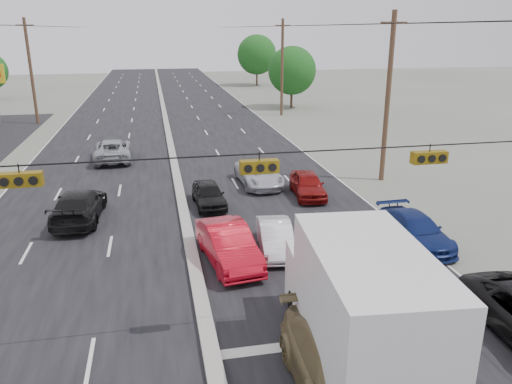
{
  "coord_description": "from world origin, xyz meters",
  "views": [
    {
      "loc": [
        -1.2,
        -12.64,
        8.96
      ],
      "look_at": [
        2.98,
        7.57,
        2.2
      ],
      "focal_mm": 35.0,
      "sensor_mm": 36.0,
      "label": 1
    }
  ],
  "objects_px": {
    "utility_pole_right_c": "(282,67)",
    "queue_car_c": "(259,174)",
    "box_truck": "(359,306)",
    "queue_car_a": "(209,195)",
    "queue_car_e": "(308,185)",
    "queue_car_b": "(275,238)",
    "oncoming_far": "(113,150)",
    "tree_right_mid": "(292,71)",
    "queue_car_d": "(415,231)",
    "tan_sedan": "(342,373)",
    "utility_pole_right_b": "(388,97)",
    "utility_pole_left_c": "(31,71)",
    "tree_right_far": "(257,55)",
    "red_sedan": "(228,245)",
    "oncoming_near": "(79,206)"
  },
  "relations": [
    {
      "from": "tree_right_far",
      "to": "utility_pole_left_c",
      "type": "bearing_deg",
      "value": -133.53
    },
    {
      "from": "queue_car_e",
      "to": "utility_pole_right_b",
      "type": "bearing_deg",
      "value": 27.0
    },
    {
      "from": "tan_sedan",
      "to": "queue_car_c",
      "type": "xyz_separation_m",
      "value": [
        1.78,
        18.35,
        -0.14
      ]
    },
    {
      "from": "utility_pole_left_c",
      "to": "queue_car_b",
      "type": "relative_size",
      "value": 2.61
    },
    {
      "from": "queue_car_c",
      "to": "box_truck",
      "type": "bearing_deg",
      "value": -95.7
    },
    {
      "from": "utility_pole_right_b",
      "to": "tan_sedan",
      "type": "height_order",
      "value": "utility_pole_right_b"
    },
    {
      "from": "box_truck",
      "to": "queue_car_c",
      "type": "xyz_separation_m",
      "value": [
        0.97,
        17.3,
        -1.32
      ]
    },
    {
      "from": "utility_pole_right_b",
      "to": "tree_right_mid",
      "type": "height_order",
      "value": "utility_pole_right_b"
    },
    {
      "from": "utility_pole_right_c",
      "to": "tree_right_far",
      "type": "xyz_separation_m",
      "value": [
        3.5,
        30.0,
        -0.15
      ]
    },
    {
      "from": "utility_pole_left_c",
      "to": "tree_right_mid",
      "type": "bearing_deg",
      "value": 10.3
    },
    {
      "from": "utility_pole_right_b",
      "to": "queue_car_d",
      "type": "bearing_deg",
      "value": -107.01
    },
    {
      "from": "box_truck",
      "to": "utility_pole_left_c",
      "type": "bearing_deg",
      "value": 116.29
    },
    {
      "from": "queue_car_a",
      "to": "queue_car_d",
      "type": "relative_size",
      "value": 0.82
    },
    {
      "from": "queue_car_e",
      "to": "tree_right_far",
      "type": "bearing_deg",
      "value": 86.28
    },
    {
      "from": "utility_pole_right_c",
      "to": "queue_car_a",
      "type": "distance_m",
      "value": 30.19
    },
    {
      "from": "queue_car_d",
      "to": "oncoming_near",
      "type": "height_order",
      "value": "oncoming_near"
    },
    {
      "from": "utility_pole_right_b",
      "to": "utility_pole_left_c",
      "type": "bearing_deg",
      "value": 135.0
    },
    {
      "from": "utility_pole_left_c",
      "to": "tan_sedan",
      "type": "bearing_deg",
      "value": -70.13
    },
    {
      "from": "red_sedan",
      "to": "oncoming_near",
      "type": "distance_m",
      "value": 8.87
    },
    {
      "from": "tan_sedan",
      "to": "queue_car_e",
      "type": "bearing_deg",
      "value": 76.38
    },
    {
      "from": "oncoming_far",
      "to": "utility_pole_right_b",
      "type": "bearing_deg",
      "value": 151.06
    },
    {
      "from": "utility_pole_left_c",
      "to": "tree_right_far",
      "type": "height_order",
      "value": "utility_pole_left_c"
    },
    {
      "from": "box_truck",
      "to": "queue_car_a",
      "type": "xyz_separation_m",
      "value": [
        -2.41,
        14.12,
        -1.35
      ]
    },
    {
      "from": "box_truck",
      "to": "queue_car_a",
      "type": "height_order",
      "value": "box_truck"
    },
    {
      "from": "tree_right_mid",
      "to": "tree_right_far",
      "type": "bearing_deg",
      "value": 87.71
    },
    {
      "from": "utility_pole_right_c",
      "to": "tan_sedan",
      "type": "relative_size",
      "value": 1.8
    },
    {
      "from": "utility_pole_left_c",
      "to": "box_truck",
      "type": "height_order",
      "value": "utility_pole_left_c"
    },
    {
      "from": "utility_pole_right_b",
      "to": "queue_car_d",
      "type": "height_order",
      "value": "utility_pole_right_b"
    },
    {
      "from": "tree_right_mid",
      "to": "box_truck",
      "type": "relative_size",
      "value": 0.91
    },
    {
      "from": "utility_pole_right_b",
      "to": "queue_car_e",
      "type": "height_order",
      "value": "utility_pole_right_b"
    },
    {
      "from": "tree_right_mid",
      "to": "queue_car_d",
      "type": "height_order",
      "value": "tree_right_mid"
    },
    {
      "from": "queue_car_c",
      "to": "queue_car_e",
      "type": "relative_size",
      "value": 1.2
    },
    {
      "from": "box_truck",
      "to": "queue_car_e",
      "type": "bearing_deg",
      "value": 82.7
    },
    {
      "from": "utility_pole_right_c",
      "to": "queue_car_b",
      "type": "height_order",
      "value": "utility_pole_right_c"
    },
    {
      "from": "queue_car_e",
      "to": "queue_car_a",
      "type": "bearing_deg",
      "value": -169.5
    },
    {
      "from": "utility_pole_right_c",
      "to": "red_sedan",
      "type": "height_order",
      "value": "utility_pole_right_c"
    },
    {
      "from": "queue_car_b",
      "to": "oncoming_far",
      "type": "distance_m",
      "value": 18.96
    },
    {
      "from": "tree_right_far",
      "to": "box_truck",
      "type": "distance_m",
      "value": 72.92
    },
    {
      "from": "tree_right_far",
      "to": "red_sedan",
      "type": "distance_m",
      "value": 66.34
    },
    {
      "from": "red_sedan",
      "to": "queue_car_c",
      "type": "bearing_deg",
      "value": 63.46
    },
    {
      "from": "utility_pole_left_c",
      "to": "queue_car_e",
      "type": "xyz_separation_m",
      "value": [
        19.5,
        -27.2,
        -4.42
      ]
    },
    {
      "from": "utility_pole_right_c",
      "to": "tree_right_far",
      "type": "height_order",
      "value": "utility_pole_right_c"
    },
    {
      "from": "queue_car_d",
      "to": "oncoming_far",
      "type": "xyz_separation_m",
      "value": [
        -13.79,
        17.89,
        0.09
      ]
    },
    {
      "from": "utility_pole_right_b",
      "to": "queue_car_a",
      "type": "xyz_separation_m",
      "value": [
        -11.1,
        -2.71,
        -4.47
      ]
    },
    {
      "from": "tan_sedan",
      "to": "oncoming_far",
      "type": "relative_size",
      "value": 1.03
    },
    {
      "from": "red_sedan",
      "to": "oncoming_far",
      "type": "xyz_separation_m",
      "value": [
        -5.59,
        17.99,
        -0.02
      ]
    },
    {
      "from": "utility_pole_right_c",
      "to": "queue_car_c",
      "type": "height_order",
      "value": "utility_pole_right_c"
    },
    {
      "from": "red_sedan",
      "to": "queue_car_e",
      "type": "distance_m",
      "value": 9.26
    },
    {
      "from": "tree_right_far",
      "to": "queue_car_e",
      "type": "bearing_deg",
      "value": -98.94
    },
    {
      "from": "utility_pole_right_c",
      "to": "box_truck",
      "type": "bearing_deg",
      "value": -101.73
    }
  ]
}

